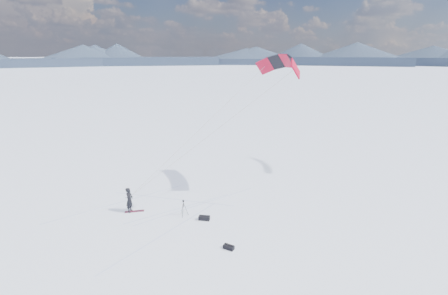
{
  "coord_description": "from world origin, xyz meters",
  "views": [
    {
      "loc": [
        3.45,
        -20.0,
        11.29
      ],
      "look_at": [
        4.02,
        4.09,
        4.24
      ],
      "focal_mm": 26.0,
      "sensor_mm": 36.0,
      "label": 1
    }
  ],
  "objects_px": {
    "snowboard": "(135,211)",
    "tripod": "(183,206)",
    "snowkiter": "(130,212)",
    "gear_bag_b": "(229,247)",
    "gear_bag_a": "(204,218)"
  },
  "relations": [
    {
      "from": "snowboard",
      "to": "gear_bag_b",
      "type": "relative_size",
      "value": 1.93
    },
    {
      "from": "snowkiter",
      "to": "tripod",
      "type": "distance_m",
      "value": 4.16
    },
    {
      "from": "gear_bag_a",
      "to": "snowboard",
      "type": "bearing_deg",
      "value": 176.4
    },
    {
      "from": "tripod",
      "to": "snowboard",
      "type": "bearing_deg",
      "value": 153.89
    },
    {
      "from": "snowboard",
      "to": "gear_bag_b",
      "type": "height_order",
      "value": "gear_bag_b"
    },
    {
      "from": "snowboard",
      "to": "tripod",
      "type": "relative_size",
      "value": 1.14
    },
    {
      "from": "tripod",
      "to": "gear_bag_a",
      "type": "distance_m",
      "value": 1.75
    },
    {
      "from": "snowboard",
      "to": "snowkiter",
      "type": "bearing_deg",
      "value": 168.92
    },
    {
      "from": "gear_bag_b",
      "to": "snowkiter",
      "type": "bearing_deg",
      "value": 177.74
    },
    {
      "from": "tripod",
      "to": "snowkiter",
      "type": "bearing_deg",
      "value": 154.6
    },
    {
      "from": "snowkiter",
      "to": "gear_bag_b",
      "type": "height_order",
      "value": "snowkiter"
    },
    {
      "from": "snowboard",
      "to": "tripod",
      "type": "bearing_deg",
      "value": -20.73
    },
    {
      "from": "snowkiter",
      "to": "gear_bag_b",
      "type": "bearing_deg",
      "value": -115.21
    },
    {
      "from": "gear_bag_a",
      "to": "gear_bag_b",
      "type": "relative_size",
      "value": 1.15
    },
    {
      "from": "snowkiter",
      "to": "gear_bag_a",
      "type": "relative_size",
      "value": 2.27
    }
  ]
}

